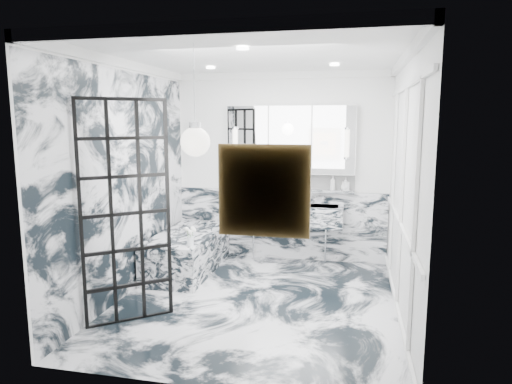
% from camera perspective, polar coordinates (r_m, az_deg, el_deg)
% --- Properties ---
extents(floor, '(3.60, 3.60, 0.00)m').
position_cam_1_polar(floor, '(5.51, -0.02, -13.50)').
color(floor, silver).
rests_on(floor, ground).
extents(ceiling, '(3.60, 3.60, 0.00)m').
position_cam_1_polar(ceiling, '(5.14, -0.02, 16.76)').
color(ceiling, white).
rests_on(ceiling, wall_back).
extents(wall_back, '(3.60, 0.00, 3.60)m').
position_cam_1_polar(wall_back, '(6.89, 3.14, 3.10)').
color(wall_back, white).
rests_on(wall_back, floor).
extents(wall_front, '(3.60, 0.00, 3.60)m').
position_cam_1_polar(wall_front, '(3.42, -6.38, -2.97)').
color(wall_front, white).
rests_on(wall_front, floor).
extents(wall_left, '(0.00, 3.60, 3.60)m').
position_cam_1_polar(wall_left, '(5.69, -15.98, 1.51)').
color(wall_left, white).
rests_on(wall_left, floor).
extents(wall_right, '(0.00, 3.60, 3.60)m').
position_cam_1_polar(wall_right, '(5.05, 18.02, 0.51)').
color(wall_right, white).
rests_on(wall_right, floor).
extents(marble_clad_back, '(3.18, 0.05, 1.05)m').
position_cam_1_polar(marble_clad_back, '(7.01, 3.04, -4.05)').
color(marble_clad_back, silver).
rests_on(marble_clad_back, floor).
extents(marble_clad_left, '(0.02, 3.56, 2.68)m').
position_cam_1_polar(marble_clad_left, '(5.69, -15.82, 0.91)').
color(marble_clad_left, silver).
rests_on(marble_clad_left, floor).
extents(panel_molding, '(0.03, 3.40, 2.30)m').
position_cam_1_polar(panel_molding, '(5.06, 17.74, -0.60)').
color(panel_molding, white).
rests_on(panel_molding, floor).
extents(soap_bottle_a, '(0.10, 0.10, 0.21)m').
position_cam_1_polar(soap_bottle_a, '(6.75, 9.59, 1.13)').
color(soap_bottle_a, '#8C5919').
rests_on(soap_bottle_a, ledge).
extents(soap_bottle_b, '(0.11, 0.11, 0.19)m').
position_cam_1_polar(soap_bottle_b, '(6.75, 11.14, 0.98)').
color(soap_bottle_b, '#4C4C51').
rests_on(soap_bottle_b, ledge).
extents(soap_bottle_c, '(0.15, 0.15, 0.15)m').
position_cam_1_polar(soap_bottle_c, '(6.75, 11.06, 0.80)').
color(soap_bottle_c, silver).
rests_on(soap_bottle_c, ledge).
extents(face_pot, '(0.15, 0.15, 0.15)m').
position_cam_1_polar(face_pot, '(6.80, 4.86, 1.00)').
color(face_pot, white).
rests_on(face_pot, ledge).
extents(amber_bottle, '(0.04, 0.04, 0.10)m').
position_cam_1_polar(amber_bottle, '(6.80, 5.66, 0.77)').
color(amber_bottle, '#8C5919').
rests_on(amber_bottle, ledge).
extents(flower_vase, '(0.08, 0.08, 0.12)m').
position_cam_1_polar(flower_vase, '(5.79, -8.19, -6.09)').
color(flower_vase, silver).
rests_on(flower_vase, bathtub).
extents(crittall_door, '(0.71, 0.58, 2.31)m').
position_cam_1_polar(crittall_door, '(4.87, -15.93, -2.62)').
color(crittall_door, black).
rests_on(crittall_door, floor).
extents(artwork, '(0.58, 0.06, 0.58)m').
position_cam_1_polar(artwork, '(3.31, 1.00, 0.15)').
color(artwork, orange).
rests_on(artwork, wall_front).
extents(pendant_light, '(0.26, 0.26, 0.26)m').
position_cam_1_polar(pendant_light, '(4.03, -7.59, 6.24)').
color(pendant_light, white).
rests_on(pendant_light, ceiling).
extents(trough_sink, '(1.60, 0.45, 0.30)m').
position_cam_1_polar(trough_sink, '(6.74, 4.02, -2.82)').
color(trough_sink, silver).
rests_on(trough_sink, wall_back).
extents(ledge, '(1.90, 0.14, 0.04)m').
position_cam_1_polar(ledge, '(6.84, 4.25, 0.25)').
color(ledge, silver).
rests_on(ledge, wall_back).
extents(subway_tile, '(1.90, 0.03, 0.23)m').
position_cam_1_polar(subway_tile, '(6.88, 4.33, 1.43)').
color(subway_tile, white).
rests_on(subway_tile, wall_back).
extents(mirror_cabinet, '(1.90, 0.16, 1.00)m').
position_cam_1_polar(mirror_cabinet, '(6.77, 4.33, 6.54)').
color(mirror_cabinet, white).
rests_on(mirror_cabinet, wall_back).
extents(sconce_left, '(0.07, 0.07, 0.40)m').
position_cam_1_polar(sconce_left, '(6.84, -2.65, 6.24)').
color(sconce_left, white).
rests_on(sconce_left, mirror_cabinet).
extents(sconce_right, '(0.07, 0.07, 0.40)m').
position_cam_1_polar(sconce_right, '(6.61, 11.31, 5.99)').
color(sconce_right, white).
rests_on(sconce_right, mirror_cabinet).
extents(bathtub, '(0.75, 1.65, 0.55)m').
position_cam_1_polar(bathtub, '(6.55, -8.52, -7.36)').
color(bathtub, silver).
rests_on(bathtub, floor).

